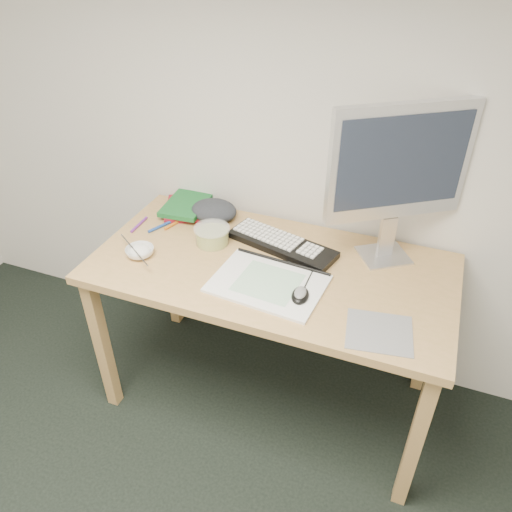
{
  "coord_description": "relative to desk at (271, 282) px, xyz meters",
  "views": [
    {
      "loc": [
        0.67,
        -0.05,
        1.9
      ],
      "look_at": [
        0.13,
        1.36,
        0.83
      ],
      "focal_mm": 35.0,
      "sensor_mm": 36.0,
      "label": 1
    }
  ],
  "objects": [
    {
      "name": "marker_blue",
      "position": [
        -0.54,
        0.1,
        0.09
      ],
      "size": [
        0.07,
        0.13,
        0.01
      ],
      "primitive_type": "cylinder",
      "rotation": [
        0.0,
        1.57,
        1.15
      ],
      "color": "#1B4093",
      "rests_on": "desk"
    },
    {
      "name": "chopsticks",
      "position": [
        -0.52,
        -0.15,
        0.12
      ],
      "size": [
        0.22,
        0.16,
        0.02
      ],
      "primitive_type": "cylinder",
      "rotation": [
        0.0,
        1.57,
        -0.61
      ],
      "color": "silver",
      "rests_on": "rice_bowl"
    },
    {
      "name": "book_green",
      "position": [
        -0.5,
        0.25,
        0.12
      ],
      "size": [
        0.19,
        0.25,
        0.02
      ],
      "primitive_type": "cube",
      "rotation": [
        0.0,
        0.0,
        0.08
      ],
      "color": "#175D27",
      "rests_on": "book_red"
    },
    {
      "name": "marker_orange",
      "position": [
        -0.49,
        0.14,
        0.09
      ],
      "size": [
        0.05,
        0.14,
        0.01
      ],
      "primitive_type": "cylinder",
      "rotation": [
        0.0,
        1.57,
        1.27
      ],
      "color": "#C66517",
      "rests_on": "desk"
    },
    {
      "name": "desk",
      "position": [
        0.0,
        0.0,
        0.0
      ],
      "size": [
        1.4,
        0.7,
        0.75
      ],
      "color": "tan",
      "rests_on": "ground"
    },
    {
      "name": "marker_purple",
      "position": [
        -0.64,
        0.07,
        0.09
      ],
      "size": [
        0.01,
        0.13,
        0.01
      ],
      "primitive_type": "cylinder",
      "rotation": [
        0.0,
        1.57,
        1.59
      ],
      "color": "#6A268E",
      "rests_on": "desk"
    },
    {
      "name": "rice_bowl",
      "position": [
        -0.51,
        -0.13,
        0.1
      ],
      "size": [
        0.13,
        0.13,
        0.04
      ],
      "primitive_type": "imported",
      "rotation": [
        0.0,
        0.0,
        0.18
      ],
      "color": "white",
      "rests_on": "desk"
    },
    {
      "name": "monitor",
      "position": [
        0.4,
        0.22,
        0.47
      ],
      "size": [
        0.46,
        0.33,
        0.62
      ],
      "rotation": [
        0.0,
        0.0,
        0.6
      ],
      "color": "silver",
      "rests_on": "desk"
    },
    {
      "name": "keyboard",
      "position": [
        -0.0,
        0.14,
        0.1
      ],
      "size": [
        0.48,
        0.25,
        0.03
      ],
      "primitive_type": "cube",
      "rotation": [
        0.0,
        0.0,
        -0.25
      ],
      "color": "black",
      "rests_on": "desk"
    },
    {
      "name": "pencil_black",
      "position": [
        0.12,
        0.07,
        0.09
      ],
      "size": [
        0.18,
        0.08,
        0.01
      ],
      "primitive_type": "cylinder",
      "rotation": [
        0.0,
        1.57,
        0.41
      ],
      "color": "black",
      "rests_on": "desk"
    },
    {
      "name": "pencil_tan",
      "position": [
        0.04,
        -0.01,
        0.09
      ],
      "size": [
        0.13,
        0.12,
        0.01
      ],
      "primitive_type": "cylinder",
      "rotation": [
        0.0,
        1.57,
        -0.75
      ],
      "color": "tan",
      "rests_on": "desk"
    },
    {
      "name": "sketchpad",
      "position": [
        0.03,
        -0.12,
        0.09
      ],
      "size": [
        0.43,
        0.32,
        0.01
      ],
      "primitive_type": "cube",
      "rotation": [
        0.0,
        0.0,
        -0.09
      ],
      "color": "white",
      "rests_on": "desk"
    },
    {
      "name": "mousepad",
      "position": [
        0.46,
        -0.22,
        0.08
      ],
      "size": [
        0.24,
        0.23,
        0.0
      ],
      "primitive_type": "cube",
      "rotation": [
        0.0,
        0.0,
        0.16
      ],
      "color": "slate",
      "rests_on": "desk"
    },
    {
      "name": "pencil_pink",
      "position": [
        0.03,
        0.06,
        0.09
      ],
      "size": [
        0.18,
        0.04,
        0.01
      ],
      "primitive_type": "cylinder",
      "rotation": [
        0.0,
        1.57,
        -0.21
      ],
      "color": "#D76B94",
      "rests_on": "desk"
    },
    {
      "name": "mouse",
      "position": [
        0.16,
        -0.15,
        0.11
      ],
      "size": [
        0.07,
        0.11,
        0.03
      ],
      "primitive_type": "ellipsoid",
      "rotation": [
        0.0,
        0.0,
        0.12
      ],
      "color": "black",
      "rests_on": "sketchpad"
    },
    {
      "name": "book_red",
      "position": [
        -0.51,
        0.26,
        0.09
      ],
      "size": [
        0.25,
        0.28,
        0.02
      ],
      "primitive_type": "cube",
      "rotation": [
        0.0,
        0.0,
        0.41
      ],
      "color": "maroon",
      "rests_on": "desk"
    },
    {
      "name": "cloth_lump",
      "position": [
        -0.36,
        0.25,
        0.12
      ],
      "size": [
        0.18,
        0.15,
        0.07
      ],
      "primitive_type": "ellipsoid",
      "rotation": [
        0.0,
        0.0,
        -0.04
      ],
      "color": "#292B32",
      "rests_on": "desk"
    },
    {
      "name": "fruit_tub",
      "position": [
        -0.28,
        0.06,
        0.12
      ],
      "size": [
        0.18,
        0.18,
        0.07
      ],
      "primitive_type": "cylinder",
      "rotation": [
        0.0,
        0.0,
        0.22
      ],
      "color": "gold",
      "rests_on": "desk"
    }
  ]
}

